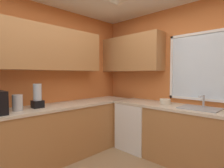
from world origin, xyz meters
TOP-DOWN VIEW (x-y plane):
  - room_shell at (-0.35, 0.42)m, footprint 3.56×3.52m
  - counter_run_left at (-1.41, 0.00)m, footprint 0.65×3.13m
  - counter_run_back at (0.21, 1.39)m, footprint 2.65×0.65m
  - dishwasher at (-0.75, 1.36)m, footprint 0.60×0.60m
  - kettle at (-1.39, -0.51)m, footprint 0.13×0.13m
  - sink_assembly at (0.34, 1.40)m, footprint 0.53×0.40m
  - bowl at (-0.21, 1.39)m, footprint 0.18×0.18m
  - blender_appliance at (-1.41, -0.22)m, footprint 0.15×0.15m

SIDE VIEW (x-z plane):
  - dishwasher at x=-0.75m, z-range 0.00..0.84m
  - counter_run_left at x=-1.41m, z-range 0.00..0.89m
  - counter_run_back at x=0.21m, z-range 0.00..0.89m
  - sink_assembly at x=0.34m, z-range 0.80..0.99m
  - bowl at x=-0.21m, z-range 0.89..0.98m
  - kettle at x=-1.39m, z-range 0.89..1.11m
  - blender_appliance at x=-1.41m, z-range 0.87..1.23m
  - room_shell at x=-0.35m, z-range 0.41..3.03m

